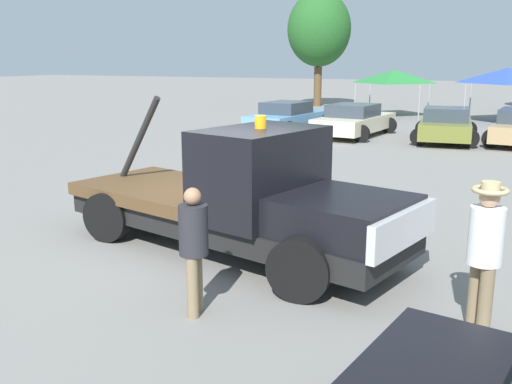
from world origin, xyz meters
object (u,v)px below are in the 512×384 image
(person_near_truck, at_px, (485,245))
(tree_right, at_px, (319,30))
(canopy_tent_blue, at_px, (508,76))
(tow_truck, at_px, (246,201))
(person_at_hood, at_px, (194,243))
(canopy_tent_green, at_px, (394,76))
(parked_car_olive, at_px, (446,125))
(parked_car_skyblue, at_px, (288,117))
(parked_car_cream, at_px, (354,120))

(person_near_truck, relative_size, tree_right, 0.24)
(canopy_tent_blue, bearing_deg, tow_truck, -98.03)
(person_at_hood, distance_m, canopy_tent_blue, 25.97)
(tow_truck, xyz_separation_m, canopy_tent_green, (-2.48, 24.28, 1.28))
(parked_car_olive, height_order, tree_right, tree_right)
(tow_truck, distance_m, parked_car_skyblue, 16.13)
(person_near_truck, distance_m, parked_car_skyblue, 18.84)
(tow_truck, distance_m, canopy_tent_green, 24.44)
(parked_car_skyblue, distance_m, canopy_tent_blue, 11.95)
(person_near_truck, bearing_deg, person_at_hood, 160.59)
(parked_car_skyblue, relative_size, tree_right, 0.67)
(parked_car_olive, relative_size, canopy_tent_green, 1.26)
(parked_car_cream, bearing_deg, parked_car_skyblue, 95.55)
(person_near_truck, height_order, parked_car_skyblue, person_near_truck)
(canopy_tent_green, distance_m, canopy_tent_blue, 5.85)
(tow_truck, height_order, canopy_tent_blue, canopy_tent_blue)
(tow_truck, bearing_deg, person_at_hood, -66.24)
(parked_car_cream, distance_m, parked_car_olive, 3.66)
(person_at_hood, relative_size, canopy_tent_green, 0.47)
(canopy_tent_blue, bearing_deg, person_near_truck, -89.16)
(parked_car_cream, xyz_separation_m, canopy_tent_blue, (5.54, 8.28, 1.68))
(person_at_hood, relative_size, tree_right, 0.22)
(parked_car_cream, xyz_separation_m, canopy_tent_green, (-0.25, 9.10, 1.54))
(parked_car_cream, height_order, parked_car_olive, same)
(canopy_tent_blue, bearing_deg, tree_right, 153.87)
(canopy_tent_blue, bearing_deg, person_at_hood, -96.47)
(person_near_truck, xyz_separation_m, canopy_tent_blue, (-0.36, 24.81, 1.26))
(parked_car_cream, height_order, canopy_tent_green, canopy_tent_green)
(parked_car_cream, bearing_deg, person_at_hood, -164.42)
(parked_car_cream, bearing_deg, tow_truck, -164.56)
(person_at_hood, bearing_deg, parked_car_olive, -108.63)
(parked_car_olive, bearing_deg, person_at_hood, 171.23)
(parked_car_cream, relative_size, parked_car_olive, 1.14)
(person_near_truck, relative_size, canopy_tent_blue, 0.50)
(person_at_hood, height_order, parked_car_cream, person_at_hood)
(tow_truck, relative_size, parked_car_cream, 1.30)
(canopy_tent_green, bearing_deg, tow_truck, -84.17)
(parked_car_olive, bearing_deg, canopy_tent_green, 17.40)
(tow_truck, relative_size, person_at_hood, 3.97)
(canopy_tent_blue, bearing_deg, parked_car_olive, -102.57)
(person_near_truck, distance_m, parked_car_cream, 17.56)
(canopy_tent_blue, bearing_deg, parked_car_cream, -123.80)
(person_near_truck, distance_m, person_at_hood, 3.43)
(person_at_hood, xyz_separation_m, parked_car_skyblue, (-5.60, 17.57, -0.30))
(canopy_tent_green, distance_m, tree_right, 8.35)
(person_near_truck, height_order, person_at_hood, person_near_truck)
(tree_right, bearing_deg, parked_car_olive, -55.12)
(tow_truck, xyz_separation_m, canopy_tent_blue, (3.31, 23.46, 1.42))
(tree_right, bearing_deg, parked_car_cream, -65.88)
(person_near_truck, distance_m, parked_car_olive, 16.49)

